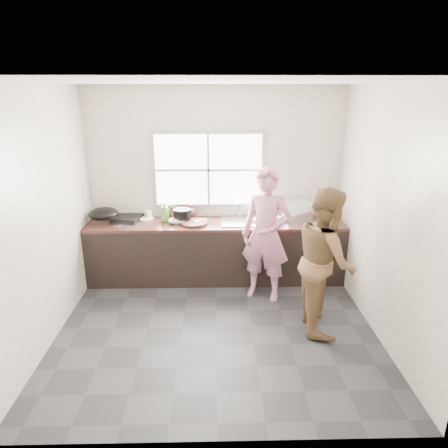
{
  "coord_description": "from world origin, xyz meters",
  "views": [
    {
      "loc": [
        -0.01,
        -4.03,
        2.62
      ],
      "look_at": [
        0.1,
        0.65,
        1.05
      ],
      "focal_mm": 32.0,
      "sensor_mm": 36.0,
      "label": 1
    }
  ],
  "objects_px": {
    "plate_food": "(147,219)",
    "glass_jar": "(149,214)",
    "cutting_board": "(194,223)",
    "pot_lid_right": "(131,224)",
    "dish_rack": "(296,210)",
    "bowl_crabs": "(274,219)",
    "wok": "(104,214)",
    "pot_lid_left": "(120,223)",
    "bowl_mince": "(177,221)",
    "burner": "(128,218)",
    "bowl_held": "(252,219)",
    "woman": "(266,239)",
    "person_side": "(325,260)",
    "bottle_brown_tall": "(167,211)",
    "bottle_brown_short": "(191,211)",
    "bottle_green": "(165,211)",
    "black_pot": "(182,215)"
  },
  "relations": [
    {
      "from": "plate_food",
      "to": "glass_jar",
      "type": "height_order",
      "value": "glass_jar"
    },
    {
      "from": "cutting_board",
      "to": "pot_lid_right",
      "type": "bearing_deg",
      "value": 178.93
    },
    {
      "from": "cutting_board",
      "to": "plate_food",
      "type": "height_order",
      "value": "cutting_board"
    },
    {
      "from": "dish_rack",
      "to": "bowl_crabs",
      "type": "bearing_deg",
      "value": 166.19
    },
    {
      "from": "wok",
      "to": "pot_lid_right",
      "type": "relative_size",
      "value": 1.73
    },
    {
      "from": "cutting_board",
      "to": "dish_rack",
      "type": "xyz_separation_m",
      "value": [
        1.44,
        0.15,
        0.13
      ]
    },
    {
      "from": "glass_jar",
      "to": "wok",
      "type": "xyz_separation_m",
      "value": [
        -0.59,
        -0.23,
        0.08
      ]
    },
    {
      "from": "cutting_board",
      "to": "bowl_crabs",
      "type": "xyz_separation_m",
      "value": [
        1.12,
        0.12,
        0.01
      ]
    },
    {
      "from": "pot_lid_left",
      "to": "plate_food",
      "type": "bearing_deg",
      "value": 26.63
    },
    {
      "from": "bowl_mince",
      "to": "plate_food",
      "type": "xyz_separation_m",
      "value": [
        -0.45,
        0.19,
        -0.02
      ]
    },
    {
      "from": "bowl_crabs",
      "to": "pot_lid_right",
      "type": "xyz_separation_m",
      "value": [
        -2.0,
        -0.1,
        -0.02
      ]
    },
    {
      "from": "burner",
      "to": "pot_lid_left",
      "type": "bearing_deg",
      "value": -114.48
    },
    {
      "from": "bowl_held",
      "to": "plate_food",
      "type": "distance_m",
      "value": 1.51
    },
    {
      "from": "plate_food",
      "to": "burner",
      "type": "xyz_separation_m",
      "value": [
        -0.27,
        -0.01,
        0.02
      ]
    },
    {
      "from": "woman",
      "to": "person_side",
      "type": "distance_m",
      "value": 0.92
    },
    {
      "from": "person_side",
      "to": "glass_jar",
      "type": "relative_size",
      "value": 15.12
    },
    {
      "from": "bottle_brown_tall",
      "to": "bottle_brown_short",
      "type": "bearing_deg",
      "value": 0.0
    },
    {
      "from": "woman",
      "to": "bottle_brown_tall",
      "type": "height_order",
      "value": "woman"
    },
    {
      "from": "plate_food",
      "to": "pot_lid_right",
      "type": "height_order",
      "value": "plate_food"
    },
    {
      "from": "plate_food",
      "to": "wok",
      "type": "distance_m",
      "value": 0.6
    },
    {
      "from": "glass_jar",
      "to": "pot_lid_left",
      "type": "distance_m",
      "value": 0.44
    },
    {
      "from": "cutting_board",
      "to": "wok",
      "type": "distance_m",
      "value": 1.26
    },
    {
      "from": "bowl_crabs",
      "to": "wok",
      "type": "bearing_deg",
      "value": -179.05
    },
    {
      "from": "bottle_brown_short",
      "to": "pot_lid_left",
      "type": "xyz_separation_m",
      "value": [
        -0.97,
        -0.23,
        -0.09
      ]
    },
    {
      "from": "woman",
      "to": "plate_food",
      "type": "distance_m",
      "value": 1.79
    },
    {
      "from": "cutting_board",
      "to": "glass_jar",
      "type": "height_order",
      "value": "glass_jar"
    },
    {
      "from": "person_side",
      "to": "pot_lid_left",
      "type": "bearing_deg",
      "value": 65.72
    },
    {
      "from": "cutting_board",
      "to": "dish_rack",
      "type": "bearing_deg",
      "value": 5.96
    },
    {
      "from": "person_side",
      "to": "pot_lid_left",
      "type": "xyz_separation_m",
      "value": [
        -2.55,
        1.26,
        0.04
      ]
    },
    {
      "from": "person_side",
      "to": "bowl_mince",
      "type": "xyz_separation_m",
      "value": [
        -1.76,
        1.24,
        0.06
      ]
    },
    {
      "from": "burner",
      "to": "dish_rack",
      "type": "height_order",
      "value": "dish_rack"
    },
    {
      "from": "bowl_held",
      "to": "bowl_crabs",
      "type": "bearing_deg",
      "value": 3.71
    },
    {
      "from": "woman",
      "to": "plate_food",
      "type": "xyz_separation_m",
      "value": [
        -1.63,
        0.72,
        0.06
      ]
    },
    {
      "from": "woman",
      "to": "bottle_green",
      "type": "bearing_deg",
      "value": 178.79
    },
    {
      "from": "bowl_crabs",
      "to": "bottle_green",
      "type": "bearing_deg",
      "value": 179.72
    },
    {
      "from": "woman",
      "to": "wok",
      "type": "relative_size",
      "value": 3.95
    },
    {
      "from": "person_side",
      "to": "wok",
      "type": "relative_size",
      "value": 4.02
    },
    {
      "from": "woman",
      "to": "bowl_held",
      "type": "height_order",
      "value": "woman"
    },
    {
      "from": "bowl_held",
      "to": "black_pot",
      "type": "bearing_deg",
      "value": 178.11
    },
    {
      "from": "bowl_mince",
      "to": "pot_lid_right",
      "type": "relative_size",
      "value": 0.96
    },
    {
      "from": "person_side",
      "to": "dish_rack",
      "type": "height_order",
      "value": "person_side"
    },
    {
      "from": "person_side",
      "to": "burner",
      "type": "bearing_deg",
      "value": 62.18
    },
    {
      "from": "bottle_brown_short",
      "to": "dish_rack",
      "type": "bearing_deg",
      "value": -5.87
    },
    {
      "from": "person_side",
      "to": "bottle_brown_short",
      "type": "bearing_deg",
      "value": 48.61
    },
    {
      "from": "black_pot",
      "to": "wok",
      "type": "xyz_separation_m",
      "value": [
        -1.08,
        -0.05,
        0.05
      ]
    },
    {
      "from": "wok",
      "to": "plate_food",
      "type": "bearing_deg",
      "value": 16.32
    },
    {
      "from": "bottle_brown_short",
      "to": "pot_lid_right",
      "type": "bearing_deg",
      "value": -160.5
    },
    {
      "from": "bowl_held",
      "to": "plate_food",
      "type": "relative_size",
      "value": 1.0
    },
    {
      "from": "bowl_held",
      "to": "bottle_brown_tall",
      "type": "height_order",
      "value": "bottle_brown_tall"
    },
    {
      "from": "cutting_board",
      "to": "wok",
      "type": "xyz_separation_m",
      "value": [
        -1.25,
        0.08,
        0.12
      ]
    }
  ]
}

